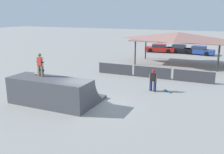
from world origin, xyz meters
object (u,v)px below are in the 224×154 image
bystander_walking (153,79)px  parked_car_black (179,49)px  skater_on_deck (40,63)px  skateboard_on_deck (39,74)px  parked_car_blue (199,51)px  skateboard_on_ground (167,91)px  parked_car_red (160,48)px

bystander_walking → parked_car_black: 20.78m
skater_on_deck → skateboard_on_deck: skater_on_deck is taller
bystander_walking → parked_car_blue: bystander_walking is taller
bystander_walking → skateboard_on_ground: 1.49m
skateboard_on_deck → skateboard_on_ground: (7.82, 5.51, -1.80)m
skateboard_on_deck → bystander_walking: skateboard_on_deck is taller
skater_on_deck → parked_car_black: size_ratio=0.37×
skateboard_on_ground → parked_car_red: bearing=-35.2°
bystander_walking → parked_car_red: (-4.30, 20.34, -0.41)m
skateboard_on_deck → parked_car_black: 26.51m
skater_on_deck → bystander_walking: skater_on_deck is taller
skater_on_deck → parked_car_black: bearing=90.5°
skateboard_on_deck → parked_car_red: size_ratio=0.18×
parked_car_black → parked_car_red: bearing=-167.5°
skateboard_on_deck → parked_car_blue: bearing=82.3°
skater_on_deck → skateboard_on_ground: size_ratio=2.14×
parked_car_black → parked_car_blue: bearing=-1.2°
skater_on_deck → bystander_walking: 8.52m
skater_on_deck → bystander_walking: size_ratio=0.90×
skateboard_on_deck → skateboard_on_ground: size_ratio=1.17×
skateboard_on_deck → parked_car_blue: (8.34, 25.61, -1.26)m
skater_on_deck → bystander_walking: bearing=51.5°
skateboard_on_deck → parked_car_red: 25.68m
skateboard_on_ground → parked_car_blue: 20.11m
parked_car_red → parked_car_black: bearing=1.2°
skateboard_on_deck → bystander_walking: size_ratio=0.49×
parked_car_blue → parked_car_black: bearing=-174.7°
skater_on_deck → skateboard_on_ground: bearing=48.7°
bystander_walking → parked_car_blue: size_ratio=0.40×
parked_car_black → skateboard_on_deck: bearing=-96.8°
skateboard_on_ground → parked_car_red: parked_car_red is taller
parked_car_red → parked_car_blue: size_ratio=1.07×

